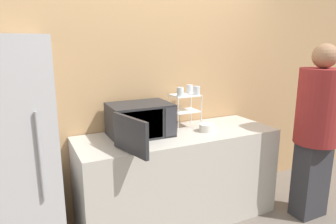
{
  "coord_description": "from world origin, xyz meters",
  "views": [
    {
      "loc": [
        -1.3,
        -2.07,
        1.75
      ],
      "look_at": [
        -0.09,
        0.38,
        1.11
      ],
      "focal_mm": 32.0,
      "sensor_mm": 36.0,
      "label": 1
    }
  ],
  "objects_px": {
    "glass_front_left": "(180,92)",
    "bowl": "(207,128)",
    "refrigerator": "(9,157)",
    "person": "(317,125)",
    "microwave": "(140,120)",
    "glass_back_right": "(190,89)",
    "dish_rack": "(185,104)",
    "glass_front_right": "(196,91)"
  },
  "relations": [
    {
      "from": "glass_front_left",
      "to": "bowl",
      "type": "relative_size",
      "value": 0.59
    },
    {
      "from": "bowl",
      "to": "refrigerator",
      "type": "relative_size",
      "value": 0.08
    },
    {
      "from": "bowl",
      "to": "person",
      "type": "height_order",
      "value": "person"
    },
    {
      "from": "bowl",
      "to": "refrigerator",
      "type": "distance_m",
      "value": 1.72
    },
    {
      "from": "microwave",
      "to": "bowl",
      "type": "xyz_separation_m",
      "value": [
        0.64,
        -0.15,
        -0.12
      ]
    },
    {
      "from": "glass_front_left",
      "to": "bowl",
      "type": "xyz_separation_m",
      "value": [
        0.21,
        -0.17,
        -0.35
      ]
    },
    {
      "from": "glass_back_right",
      "to": "person",
      "type": "distance_m",
      "value": 1.29
    },
    {
      "from": "microwave",
      "to": "glass_back_right",
      "type": "distance_m",
      "value": 0.67
    },
    {
      "from": "dish_rack",
      "to": "glass_back_right",
      "type": "bearing_deg",
      "value": 34.97
    },
    {
      "from": "glass_back_right",
      "to": "glass_front_right",
      "type": "relative_size",
      "value": 1.0
    },
    {
      "from": "glass_front_right",
      "to": "refrigerator",
      "type": "distance_m",
      "value": 1.74
    },
    {
      "from": "glass_back_right",
      "to": "refrigerator",
      "type": "xyz_separation_m",
      "value": [
        -1.69,
        -0.21,
        -0.38
      ]
    },
    {
      "from": "microwave",
      "to": "bowl",
      "type": "height_order",
      "value": "microwave"
    },
    {
      "from": "glass_front_right",
      "to": "person",
      "type": "height_order",
      "value": "person"
    },
    {
      "from": "microwave",
      "to": "glass_front_right",
      "type": "height_order",
      "value": "glass_front_right"
    },
    {
      "from": "glass_front_left",
      "to": "bowl",
      "type": "distance_m",
      "value": 0.44
    },
    {
      "from": "dish_rack",
      "to": "microwave",
      "type": "bearing_deg",
      "value": -170.85
    },
    {
      "from": "microwave",
      "to": "glass_front_right",
      "type": "relative_size",
      "value": 9.5
    },
    {
      "from": "glass_front_left",
      "to": "glass_front_right",
      "type": "bearing_deg",
      "value": -0.55
    },
    {
      "from": "dish_rack",
      "to": "glass_back_right",
      "type": "distance_m",
      "value": 0.17
    },
    {
      "from": "bowl",
      "to": "glass_front_left",
      "type": "bearing_deg",
      "value": 140.7
    },
    {
      "from": "glass_front_right",
      "to": "bowl",
      "type": "xyz_separation_m",
      "value": [
        0.02,
        -0.17,
        -0.35
      ]
    },
    {
      "from": "dish_rack",
      "to": "person",
      "type": "distance_m",
      "value": 1.3
    },
    {
      "from": "dish_rack",
      "to": "glass_front_right",
      "type": "distance_m",
      "value": 0.18
    },
    {
      "from": "glass_back_right",
      "to": "glass_front_left",
      "type": "bearing_deg",
      "value": -145.29
    },
    {
      "from": "dish_rack",
      "to": "bowl",
      "type": "height_order",
      "value": "dish_rack"
    },
    {
      "from": "glass_front_left",
      "to": "person",
      "type": "distance_m",
      "value": 1.37
    },
    {
      "from": "microwave",
      "to": "refrigerator",
      "type": "bearing_deg",
      "value": -176.62
    },
    {
      "from": "glass_front_left",
      "to": "person",
      "type": "height_order",
      "value": "person"
    },
    {
      "from": "glass_front_left",
      "to": "person",
      "type": "xyz_separation_m",
      "value": [
        1.17,
        -0.65,
        -0.32
      ]
    },
    {
      "from": "dish_rack",
      "to": "bowl",
      "type": "bearing_deg",
      "value": -63.08
    },
    {
      "from": "glass_front_left",
      "to": "microwave",
      "type": "bearing_deg",
      "value": -176.94
    },
    {
      "from": "dish_rack",
      "to": "refrigerator",
      "type": "bearing_deg",
      "value": -174.72
    },
    {
      "from": "glass_front_left",
      "to": "glass_front_right",
      "type": "relative_size",
      "value": 1.0
    },
    {
      "from": "glass_front_right",
      "to": "person",
      "type": "relative_size",
      "value": 0.05
    },
    {
      "from": "microwave",
      "to": "glass_front_right",
      "type": "bearing_deg",
      "value": 1.99
    },
    {
      "from": "microwave",
      "to": "person",
      "type": "bearing_deg",
      "value": -21.27
    },
    {
      "from": "glass_back_right",
      "to": "bowl",
      "type": "height_order",
      "value": "glass_back_right"
    },
    {
      "from": "microwave",
      "to": "bowl",
      "type": "distance_m",
      "value": 0.67
    },
    {
      "from": "glass_back_right",
      "to": "bowl",
      "type": "distance_m",
      "value": 0.45
    },
    {
      "from": "microwave",
      "to": "person",
      "type": "relative_size",
      "value": 0.48
    },
    {
      "from": "bowl",
      "to": "refrigerator",
      "type": "bearing_deg",
      "value": 177.29
    }
  ]
}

